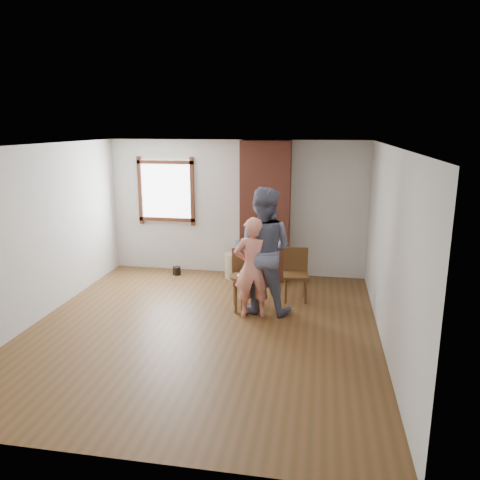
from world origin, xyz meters
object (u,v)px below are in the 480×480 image
dining_chair_right (296,271)px  person_pink (252,268)px  dining_chair_left (246,275)px  side_table (243,288)px  man (263,251)px  stoneware_crock (234,266)px

dining_chair_right → person_pink: size_ratio=0.56×
dining_chair_left → side_table: 0.25m
dining_chair_right → side_table: bearing=-142.7°
man → person_pink: man is taller
dining_chair_left → dining_chair_right: size_ratio=1.10×
dining_chair_right → side_table: size_ratio=1.45×
stoneware_crock → dining_chair_left: (0.46, -1.45, 0.30)m
stoneware_crock → person_pink: person_pink is taller
stoneware_crock → dining_chair_right: (1.22, -0.93, 0.25)m
side_table → person_pink: bearing=-38.2°
dining_chair_left → side_table: (-0.02, -0.21, -0.13)m
dining_chair_left → person_pink: person_pink is taller
man → dining_chair_left: bearing=-14.9°
stoneware_crock → dining_chair_right: size_ratio=0.55×
man → side_table: bearing=26.7°
man → person_pink: size_ratio=1.27×
side_table → dining_chair_left: bearing=84.3°
person_pink → stoneware_crock: bearing=-85.9°
man → dining_chair_right: bearing=-121.6°
dining_chair_right → man: man is taller
dining_chair_left → man: bearing=-34.9°
stoneware_crock → side_table: (0.44, -1.66, 0.17)m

